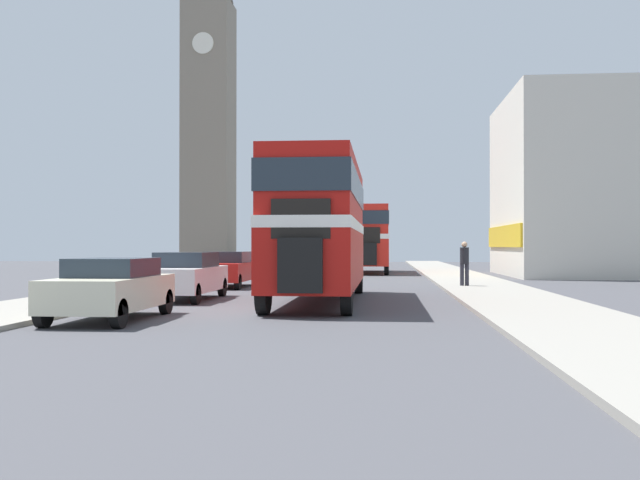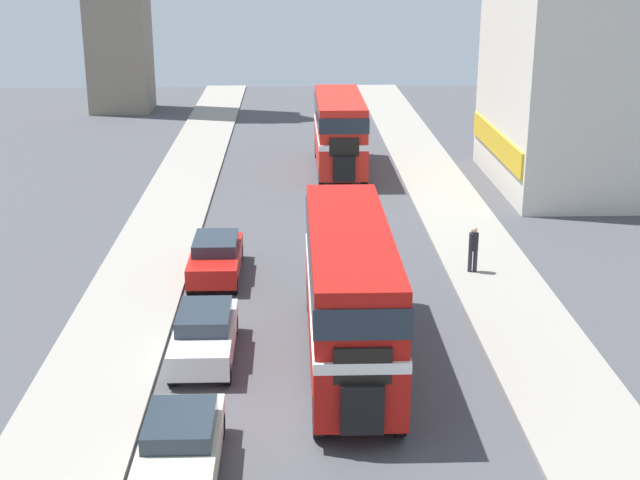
% 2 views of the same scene
% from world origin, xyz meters
% --- Properties ---
extents(ground_plane, '(120.00, 120.00, 0.00)m').
position_xyz_m(ground_plane, '(0.00, 0.00, 0.00)').
color(ground_plane, '#47474C').
extents(sidewalk_right, '(3.50, 120.00, 0.12)m').
position_xyz_m(sidewalk_right, '(6.75, 0.00, 0.06)').
color(sidewalk_right, gray).
rests_on(sidewalk_right, ground_plane).
extents(sidewalk_left, '(3.50, 120.00, 0.12)m').
position_xyz_m(sidewalk_left, '(-6.75, 0.00, 0.06)').
color(sidewalk_left, gray).
rests_on(sidewalk_left, ground_plane).
extents(double_decker_bus, '(2.41, 10.51, 4.27)m').
position_xyz_m(double_decker_bus, '(0.72, 3.74, 2.55)').
color(double_decker_bus, '#B2140F').
rests_on(double_decker_bus, ground_plane).
extents(bus_distant, '(2.56, 9.32, 4.23)m').
position_xyz_m(bus_distant, '(1.71, 27.96, 2.52)').
color(bus_distant, red).
rests_on(bus_distant, ground_plane).
extents(car_parked_near, '(1.85, 4.13, 1.45)m').
position_xyz_m(car_parked_near, '(-3.67, -2.07, 0.76)').
color(car_parked_near, beige).
rests_on(car_parked_near, ground_plane).
extents(car_parked_mid, '(1.80, 4.42, 1.53)m').
position_xyz_m(car_parked_mid, '(-3.67, 4.24, 0.79)').
color(car_parked_mid, white).
rests_on(car_parked_mid, ground_plane).
extents(car_parked_far, '(1.85, 4.59, 1.50)m').
position_xyz_m(car_parked_far, '(-3.89, 11.42, 0.78)').
color(car_parked_far, red).
rests_on(car_parked_far, ground_plane).
extents(pedestrian_walking, '(0.36, 0.36, 1.80)m').
position_xyz_m(pedestrian_walking, '(5.97, 11.24, 1.13)').
color(pedestrian_walking, '#282833').
rests_on(pedestrian_walking, sidewalk_right).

